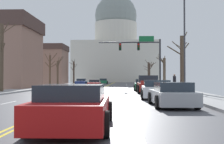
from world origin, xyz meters
TOP-DOWN VIEW (x-y plane):
  - ground at (0.00, -0.00)m, footprint 20.00×180.00m
  - signal_gantry at (5.36, 12.02)m, footprint 7.91×0.41m
  - street_lamp_right at (7.92, 0.02)m, footprint 2.30×0.24m
  - capitol_building at (0.00, 76.85)m, footprint 28.53×20.03m
  - sedan_near_00 at (5.09, 7.92)m, footprint 1.99×4.70m
  - pickup_truck_near_01 at (5.34, 2.58)m, footprint 2.22×5.37m
  - sedan_near_02 at (5.25, -4.82)m, footprint 2.23×4.69m
  - sedan_near_03 at (5.42, -10.36)m, footprint 2.09×4.49m
  - sedan_near_04 at (1.68, -16.66)m, footprint 2.14×4.42m
  - sedan_oncoming_00 at (-1.73, 21.56)m, footprint 2.09×4.65m
  - sedan_oncoming_01 at (-5.22, 30.18)m, footprint 2.13×4.39m
  - sedan_oncoming_02 at (-1.97, 43.53)m, footprint 2.11×4.59m
  - flank_building_00 at (-18.96, 27.26)m, footprint 11.40×7.16m
  - flank_building_02 at (-15.11, 41.10)m, footprint 9.46×7.91m
  - bare_tree_00 at (8.56, 15.41)m, footprint 1.36×1.99m
  - bare_tree_01 at (-8.65, 25.56)m, footprint 1.73×1.97m
  - bare_tree_02 at (8.10, 33.45)m, footprint 2.58×2.10m
  - bare_tree_03 at (-8.79, 42.22)m, footprint 1.89×2.55m
  - bare_tree_04 at (8.72, 3.82)m, footprint 2.07×1.43m
  - bare_tree_05 at (-8.48, 19.63)m, footprint 2.50×1.52m
  - bare_tree_06 at (8.46, 39.80)m, footprint 2.26×1.41m
  - bare_tree_07 at (-8.52, 2.05)m, footprint 1.35×2.53m
  - pedestrian_00 at (8.46, 6.57)m, footprint 0.35×0.34m
  - bicycle_parked at (7.82, 0.19)m, footprint 0.12×1.77m

SIDE VIEW (x-z plane):
  - ground at x=0.00m, z-range -0.08..0.12m
  - bicycle_parked at x=7.82m, z-range 0.06..0.91m
  - sedan_oncoming_00 at x=-1.73m, z-range -0.03..1.10m
  - sedan_near_03 at x=5.42m, z-range -0.03..1.17m
  - sedan_near_04 at x=1.68m, z-range -0.03..1.19m
  - sedan_oncoming_02 at x=-1.97m, z-range -0.04..1.22m
  - sedan_near_02 at x=5.25m, z-range -0.04..1.22m
  - sedan_near_00 at x=5.09m, z-range -0.05..1.23m
  - sedan_oncoming_01 at x=-5.22m, z-range -0.04..1.23m
  - pickup_truck_near_01 at x=5.34m, z-range -0.10..1.55m
  - pedestrian_00 at x=8.46m, z-range 0.23..1.92m
  - bare_tree_00 at x=8.56m, z-range 0.09..4.59m
  - bare_tree_02 at x=8.10m, z-range -0.01..4.91m
  - bare_tree_01 at x=-8.65m, z-range 0.02..5.17m
  - bare_tree_06 at x=8.46m, z-range 0.21..5.10m
  - bare_tree_05 at x=-8.48m, z-range 0.16..5.37m
  - bare_tree_03 at x=-8.79m, z-range 0.05..5.65m
  - bare_tree_04 at x=8.72m, z-range 0.01..5.96m
  - bare_tree_07 at x=-8.52m, z-range 0.17..6.77m
  - flank_building_00 at x=-18.96m, z-range 0.06..7.87m
  - flank_building_02 at x=-15.11m, z-range 0.04..9.04m
  - signal_gantry at x=5.36m, z-range 1.53..8.13m
  - street_lamp_right at x=7.92m, z-range 0.89..9.57m
  - capitol_building at x=0.00m, z-range -4.22..28.97m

